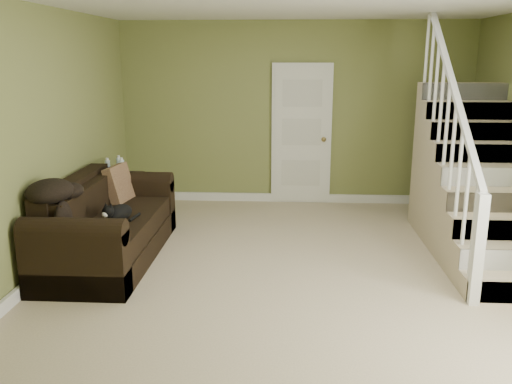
# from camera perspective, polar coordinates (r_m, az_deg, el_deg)

# --- Properties ---
(floor) EXTENTS (5.00, 5.50, 0.01)m
(floor) POSITION_cam_1_polar(r_m,az_deg,el_deg) (5.52, 4.14, -8.42)
(floor) COLOR tan
(floor) RESTS_ON ground
(ceiling) EXTENTS (5.00, 5.50, 0.01)m
(ceiling) POSITION_cam_1_polar(r_m,az_deg,el_deg) (5.12, 4.69, 19.53)
(ceiling) COLOR white
(ceiling) RESTS_ON wall_back
(wall_back) EXTENTS (5.00, 0.04, 2.60)m
(wall_back) POSITION_cam_1_polar(r_m,az_deg,el_deg) (7.89, 4.11, 8.19)
(wall_back) COLOR olive
(wall_back) RESTS_ON floor
(wall_front) EXTENTS (5.00, 0.04, 2.60)m
(wall_front) POSITION_cam_1_polar(r_m,az_deg,el_deg) (2.49, 5.32, -5.11)
(wall_front) COLOR olive
(wall_front) RESTS_ON floor
(wall_left) EXTENTS (0.04, 5.50, 2.60)m
(wall_left) POSITION_cam_1_polar(r_m,az_deg,el_deg) (5.70, -21.72, 4.92)
(wall_left) COLOR olive
(wall_left) RESTS_ON floor
(baseboard_back) EXTENTS (5.00, 0.04, 0.12)m
(baseboard_back) POSITION_cam_1_polar(r_m,az_deg,el_deg) (8.08, 3.95, -0.60)
(baseboard_back) COLOR white
(baseboard_back) RESTS_ON floor
(baseboard_left) EXTENTS (0.04, 5.50, 0.12)m
(baseboard_left) POSITION_cam_1_polar(r_m,az_deg,el_deg) (5.99, -20.38, -6.85)
(baseboard_left) COLOR white
(baseboard_left) RESTS_ON floor
(door) EXTENTS (0.86, 0.12, 2.02)m
(door) POSITION_cam_1_polar(r_m,az_deg,el_deg) (7.88, 4.81, 6.02)
(door) COLOR white
(door) RESTS_ON floor
(staircase) EXTENTS (1.00, 2.51, 2.82)m
(staircase) POSITION_cam_1_polar(r_m,az_deg,el_deg) (6.58, 21.80, 0.17)
(staircase) COLOR tan
(staircase) RESTS_ON floor
(sofa) EXTENTS (0.94, 2.19, 0.86)m
(sofa) POSITION_cam_1_polar(r_m,az_deg,el_deg) (6.00, -15.53, -3.71)
(sofa) COLOR black
(sofa) RESTS_ON floor
(side_table) EXTENTS (0.57, 0.57, 0.89)m
(side_table) POSITION_cam_1_polar(r_m,az_deg,el_deg) (7.08, -14.27, -0.83)
(side_table) COLOR black
(side_table) RESTS_ON floor
(cat) EXTENTS (0.29, 0.50, 0.24)m
(cat) POSITION_cam_1_polar(r_m,az_deg,el_deg) (5.69, -14.23, -2.18)
(cat) COLOR black
(cat) RESTS_ON sofa
(banana) EXTENTS (0.08, 0.20, 0.06)m
(banana) POSITION_cam_1_polar(r_m,az_deg,el_deg) (5.39, -14.46, -3.80)
(banana) COLOR gold
(banana) RESTS_ON sofa
(throw_pillow) EXTENTS (0.28, 0.47, 0.46)m
(throw_pillow) POSITION_cam_1_polar(r_m,az_deg,el_deg) (6.53, -14.18, 0.81)
(throw_pillow) COLOR #45291B
(throw_pillow) RESTS_ON sofa
(throw_blanket) EXTENTS (0.46, 0.58, 0.22)m
(throw_blanket) POSITION_cam_1_polar(r_m,az_deg,el_deg) (5.38, -20.89, 0.08)
(throw_blanket) COLOR black
(throw_blanket) RESTS_ON sofa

